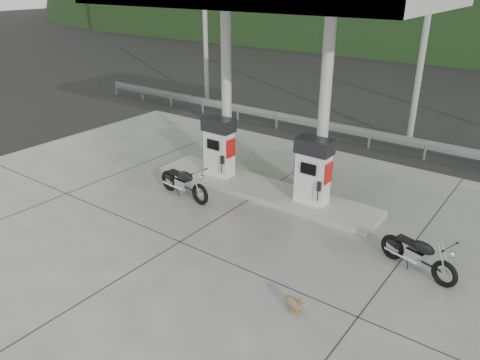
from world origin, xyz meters
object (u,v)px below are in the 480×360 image
Objects in this scene: motorcycle_left at (184,183)px; gas_pump_left at (219,147)px; motorcycle_right at (418,255)px; duck at (294,303)px; gas_pump_right at (313,171)px.

gas_pump_left is at bearing 96.94° from motorcycle_left.
motorcycle_right is at bearing 8.90° from motorcycle_left.
gas_pump_left is at bearing -174.68° from motorcycle_right.
duck is at bearing -100.59° from motorcycle_right.
motorcycle_left is at bearing -160.64° from motorcycle_right.
motorcycle_right is at bearing -22.74° from gas_pump_right.
gas_pump_right is 3.61m from motorcycle_right.
gas_pump_right is at bearing 174.56° from motorcycle_right.
motorcycle_right reaches higher than duck.
gas_pump_right reaches higher than motorcycle_right.
gas_pump_left reaches higher than duck.
gas_pump_left is at bearing 157.57° from duck.
gas_pump_left reaches higher than motorcycle_right.
gas_pump_right is at bearing 0.00° from gas_pump_left.
gas_pump_left is 1.72m from motorcycle_left.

